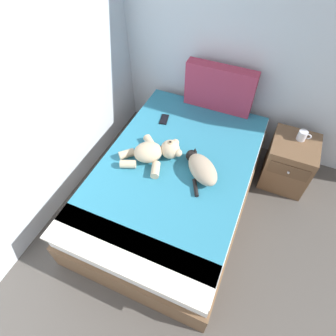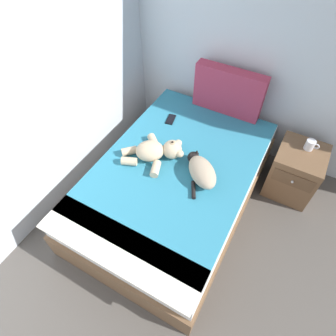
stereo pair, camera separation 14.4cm
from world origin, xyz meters
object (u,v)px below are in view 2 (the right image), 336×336
patterned_cushion (228,92)px  mug (310,145)px  cat (201,171)px  bed (175,185)px  nightstand (294,171)px  cell_phone (171,119)px  teddy_bear (156,151)px

patterned_cushion → mug: patterned_cushion is taller
cat → bed: bearing=-177.4°
nightstand → mug: bearing=74.4°
cell_phone → mug: bearing=10.7°
cell_phone → mug: mug is taller
patterned_cushion → cell_phone: 0.61m
patterned_cushion → mug: (0.85, -0.15, -0.17)m
nightstand → patterned_cushion: bearing=165.1°
cat → mug: 1.03m
bed → cat: (0.23, 0.01, 0.32)m
cat → nightstand: cat is taller
cat → patterned_cushion: bearing=98.9°
patterned_cushion → nightstand: (0.83, -0.22, -0.47)m
patterned_cushion → nightstand: size_ratio=1.33×
cat → teddy_bear: 0.42m
cat → teddy_bear: bearing=178.8°
patterned_cushion → mug: 0.88m
nightstand → cell_phone: bearing=-172.3°
bed → cat: bearing=2.6°
mug → cell_phone: bearing=-169.3°
cell_phone → nightstand: size_ratio=0.32×
nightstand → teddy_bear: bearing=-149.2°
teddy_bear → mug: size_ratio=4.37×
bed → patterned_cushion: (0.09, 0.90, 0.48)m
cell_phone → nightstand: (1.24, 0.17, -0.25)m
cell_phone → nightstand: bearing=7.7°
patterned_cushion → bed: bearing=-95.5°
teddy_bear → nightstand: bearing=30.8°
cat → teddy_bear: size_ratio=0.79×
bed → mug: bearing=38.8°
patterned_cushion → cell_phone: size_ratio=4.21×
bed → cell_phone: size_ratio=12.32×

